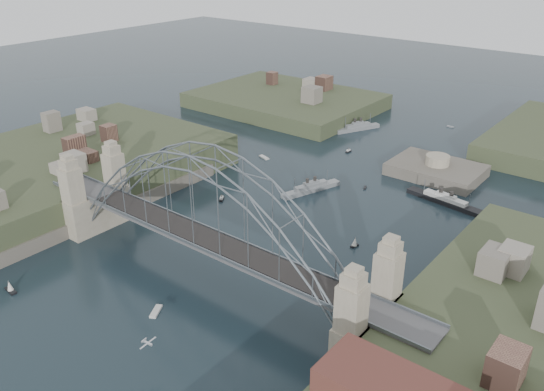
% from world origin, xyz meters
% --- Properties ---
extents(ground, '(500.00, 500.00, 0.00)m').
position_xyz_m(ground, '(0.00, 0.00, 0.00)').
color(ground, black).
rests_on(ground, ground).
extents(bridge, '(84.00, 13.80, 24.60)m').
position_xyz_m(bridge, '(0.00, 0.00, 12.32)').
color(bridge, '#505052').
rests_on(bridge, ground).
extents(shore_west, '(50.50, 90.00, 12.00)m').
position_xyz_m(shore_west, '(-57.32, 0.00, 1.97)').
color(shore_west, '#363F26').
rests_on(shore_west, ground).
extents(headland_nw, '(60.00, 45.00, 9.00)m').
position_xyz_m(headland_nw, '(-55.00, 95.00, 0.50)').
color(headland_nw, '#363F26').
rests_on(headland_nw, ground).
extents(fort_island, '(22.00, 16.00, 9.40)m').
position_xyz_m(fort_island, '(12.00, 70.00, -0.34)').
color(fort_island, '#544E44').
rests_on(fort_island, ground).
extents(naval_cruiser_near, '(7.09, 15.98, 4.84)m').
position_xyz_m(naval_cruiser_near, '(-7.36, 42.22, 0.75)').
color(naval_cruiser_near, gray).
rests_on(naval_cruiser_near, ground).
extents(naval_cruiser_far, '(8.59, 14.90, 5.23)m').
position_xyz_m(naval_cruiser_far, '(-22.11, 88.98, 0.81)').
color(naval_cruiser_far, gray).
rests_on(naval_cruiser_far, ground).
extents(ocean_liner, '(19.07, 5.19, 4.64)m').
position_xyz_m(ocean_liner, '(20.45, 55.69, 0.72)').
color(ocean_liner, black).
rests_on(ocean_liner, ground).
extents(aeroplane, '(1.62, 3.02, 0.44)m').
position_xyz_m(aeroplane, '(8.98, -21.11, 4.61)').
color(aeroplane, silver).
extents(small_boat_a, '(1.97, 2.51, 1.43)m').
position_xyz_m(small_boat_a, '(-20.86, 25.53, 0.28)').
color(small_boat_a, silver).
rests_on(small_boat_a, ground).
extents(small_boat_b, '(1.29, 1.92, 2.38)m').
position_xyz_m(small_boat_b, '(14.23, 26.20, 0.97)').
color(small_boat_b, silver).
rests_on(small_boat_b, ground).
extents(small_boat_c, '(2.58, 3.45, 0.45)m').
position_xyz_m(small_boat_c, '(-0.27, -12.03, 0.15)').
color(small_boat_c, silver).
rests_on(small_boat_c, ground).
extents(small_boat_d, '(1.23, 2.29, 0.45)m').
position_xyz_m(small_boat_d, '(30.06, 34.59, 0.15)').
color(small_boat_d, silver).
rests_on(small_boat_d, ground).
extents(small_boat_e, '(3.75, 2.19, 0.45)m').
position_xyz_m(small_boat_e, '(-29.97, 52.24, 0.15)').
color(small_boat_e, silver).
rests_on(small_boat_e, ground).
extents(small_boat_f, '(1.10, 1.80, 0.45)m').
position_xyz_m(small_boat_f, '(1.92, 51.84, 0.15)').
color(small_boat_f, silver).
rests_on(small_boat_f, ground).
extents(small_boat_h, '(0.79, 2.16, 1.43)m').
position_xyz_m(small_boat_h, '(-14.17, 70.59, 0.29)').
color(small_boat_h, silver).
rests_on(small_boat_h, ground).
extents(small_boat_i, '(2.86, 1.73, 0.45)m').
position_xyz_m(small_boat_i, '(25.78, 19.35, 0.15)').
color(small_boat_i, silver).
rests_on(small_boat_i, ground).
extents(small_boat_j, '(2.96, 1.20, 2.38)m').
position_xyz_m(small_boat_j, '(-24.36, -23.69, 0.77)').
color(small_boat_j, silver).
rests_on(small_boat_j, ground).
extents(small_boat_k, '(2.21, 0.84, 0.45)m').
position_xyz_m(small_boat_k, '(-0.38, 109.99, 0.15)').
color(small_boat_k, silver).
rests_on(small_boat_k, ground).
extents(small_boat_l, '(2.75, 2.47, 1.43)m').
position_xyz_m(small_boat_l, '(-38.44, 24.16, 0.28)').
color(small_boat_l, silver).
rests_on(small_boat_l, ground).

